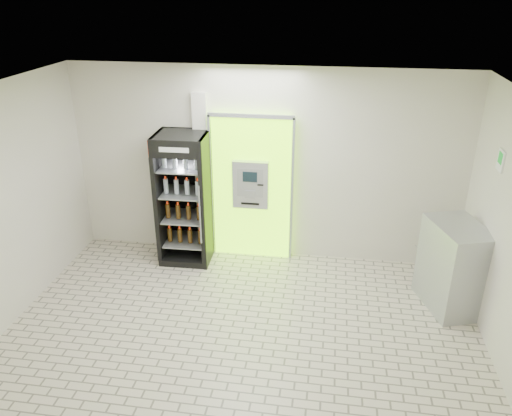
# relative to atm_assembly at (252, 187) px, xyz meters

# --- Properties ---
(ground) EXTENTS (6.00, 6.00, 0.00)m
(ground) POSITION_rel_atm_assembly_xyz_m (0.20, -2.41, -1.17)
(ground) COLOR #BEB49E
(ground) RESTS_ON ground
(room_shell) EXTENTS (6.00, 6.00, 6.00)m
(room_shell) POSITION_rel_atm_assembly_xyz_m (0.20, -2.41, 0.67)
(room_shell) COLOR silver
(room_shell) RESTS_ON ground
(atm_assembly) EXTENTS (1.30, 0.24, 2.33)m
(atm_assembly) POSITION_rel_atm_assembly_xyz_m (0.00, 0.00, 0.00)
(atm_assembly) COLOR #83EC0B
(atm_assembly) RESTS_ON ground
(pillar) EXTENTS (0.22, 0.11, 2.60)m
(pillar) POSITION_rel_atm_assembly_xyz_m (-0.78, 0.04, 0.13)
(pillar) COLOR silver
(pillar) RESTS_ON ground
(beverage_cooler) EXTENTS (0.79, 0.74, 2.06)m
(beverage_cooler) POSITION_rel_atm_assembly_xyz_m (-1.00, -0.26, -0.18)
(beverage_cooler) COLOR black
(beverage_cooler) RESTS_ON ground
(steel_cabinet) EXTENTS (0.88, 1.05, 1.21)m
(steel_cabinet) POSITION_rel_atm_assembly_xyz_m (2.89, -1.00, -0.56)
(steel_cabinet) COLOR #A5A8AC
(steel_cabinet) RESTS_ON ground
(exit_sign) EXTENTS (0.02, 0.22, 0.26)m
(exit_sign) POSITION_rel_atm_assembly_xyz_m (3.19, -1.01, 0.95)
(exit_sign) COLOR white
(exit_sign) RESTS_ON room_shell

